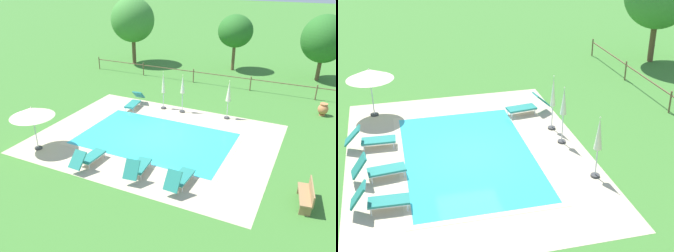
# 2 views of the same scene
# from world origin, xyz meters

# --- Properties ---
(ground_plane) EXTENTS (160.00, 160.00, 0.00)m
(ground_plane) POSITION_xyz_m (0.00, 0.00, 0.00)
(ground_plane) COLOR #3D752D
(pool_deck_paving) EXTENTS (11.93, 9.01, 0.01)m
(pool_deck_paving) POSITION_xyz_m (0.00, 0.00, 0.00)
(pool_deck_paving) COLOR #BCAD8E
(pool_deck_paving) RESTS_ON ground
(swimming_pool_water) EXTENTS (7.67, 4.75, 0.01)m
(swimming_pool_water) POSITION_xyz_m (0.00, 0.00, 0.01)
(swimming_pool_water) COLOR #2DB7C6
(swimming_pool_water) RESTS_ON ground
(pool_coping_rim) EXTENTS (8.15, 5.23, 0.01)m
(pool_coping_rim) POSITION_xyz_m (0.00, 0.00, 0.01)
(pool_coping_rim) COLOR beige
(pool_coping_rim) RESTS_ON ground
(sun_lounger_north_near_steps) EXTENTS (0.84, 2.02, 0.89)m
(sun_lounger_north_near_steps) POSITION_xyz_m (-3.17, 3.26, 0.38)
(sun_lounger_north_near_steps) COLOR #237A70
(sun_lounger_north_near_steps) RESTS_ON ground
(sun_lounger_north_mid) EXTENTS (0.67, 1.84, 1.02)m
(sun_lounger_north_mid) POSITION_xyz_m (2.80, -3.28, 0.40)
(sun_lounger_north_mid) COLOR #237A70
(sun_lounger_north_mid) RESTS_ON ground
(sun_lounger_north_far) EXTENTS (0.67, 1.93, 0.94)m
(sun_lounger_north_far) POSITION_xyz_m (-1.52, -3.53, 0.39)
(sun_lounger_north_far) COLOR #237A70
(sun_lounger_north_far) RESTS_ON ground
(sun_lounger_north_end) EXTENTS (0.82, 1.89, 1.01)m
(sun_lounger_north_end) POSITION_xyz_m (0.87, -3.29, 0.40)
(sun_lounger_north_end) COLOR #237A70
(sun_lounger_north_end) RESTS_ON ground
(patio_umbrella_open_foreground) EXTENTS (2.04, 2.04, 2.20)m
(patio_umbrella_open_foreground) POSITION_xyz_m (-4.66, -3.40, 1.92)
(patio_umbrella_open_foreground) COLOR #383838
(patio_umbrella_open_foreground) RESTS_ON ground
(patio_umbrella_closed_row_west) EXTENTS (0.32, 0.32, 2.36)m
(patio_umbrella_closed_row_west) POSITION_xyz_m (-0.15, 3.80, 1.57)
(patio_umbrella_closed_row_west) COLOR #383838
(patio_umbrella_closed_row_west) RESTS_ON ground
(patio_umbrella_closed_row_mid_west) EXTENTS (0.32, 0.32, 2.31)m
(patio_umbrella_closed_row_mid_west) POSITION_xyz_m (2.58, 4.05, 1.54)
(patio_umbrella_closed_row_mid_west) COLOR #383838
(patio_umbrella_closed_row_mid_west) RESTS_ON ground
(patio_umbrella_closed_row_centre) EXTENTS (0.32, 0.32, 2.38)m
(patio_umbrella_closed_row_centre) POSITION_xyz_m (-1.42, 3.82, 1.47)
(patio_umbrella_closed_row_centre) COLOR #383838
(patio_umbrella_closed_row_centre) RESTS_ON ground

